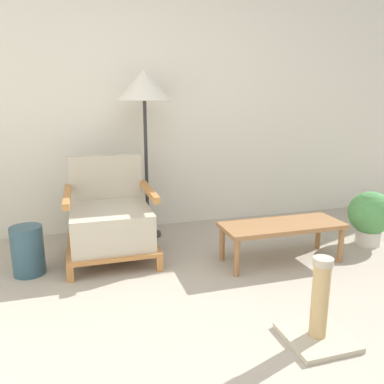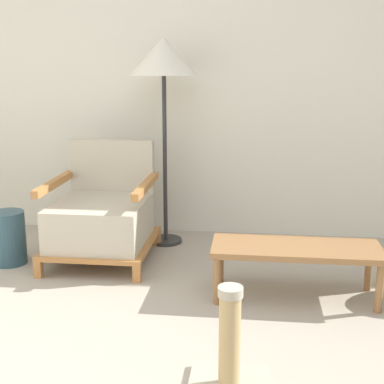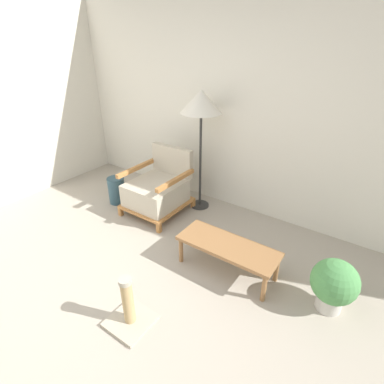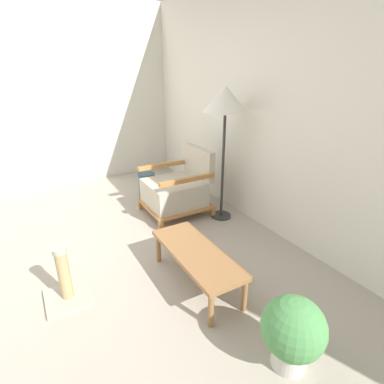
# 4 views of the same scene
# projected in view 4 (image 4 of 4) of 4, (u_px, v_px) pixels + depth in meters

# --- Properties ---
(ground_plane) EXTENTS (14.00, 14.00, 0.00)m
(ground_plane) POSITION_uv_depth(u_px,v_px,m) (35.00, 288.00, 2.53)
(ground_plane) COLOR #A89E8E
(wall_back) EXTENTS (8.00, 0.06, 2.70)m
(wall_back) POSITION_uv_depth(u_px,v_px,m) (268.00, 107.00, 3.15)
(wall_back) COLOR silver
(wall_back) RESTS_ON ground_plane
(wall_left) EXTENTS (0.06, 8.00, 2.70)m
(wall_left) POSITION_uv_depth(u_px,v_px,m) (41.00, 97.00, 4.32)
(wall_left) COLOR silver
(wall_left) RESTS_ON ground_plane
(armchair) EXTENTS (0.71, 0.76, 0.82)m
(armchair) POSITION_uv_depth(u_px,v_px,m) (177.00, 189.00, 3.76)
(armchair) COLOR #B2753D
(armchair) RESTS_ON ground_plane
(floor_lamp) EXTENTS (0.50, 0.50, 1.55)m
(floor_lamp) POSITION_uv_depth(u_px,v_px,m) (226.00, 103.00, 3.25)
(floor_lamp) COLOR #2D2D2D
(floor_lamp) RESTS_ON ground_plane
(coffee_table) EXTENTS (0.99, 0.38, 0.32)m
(coffee_table) POSITION_uv_depth(u_px,v_px,m) (197.00, 255.00, 2.50)
(coffee_table) COLOR olive
(coffee_table) RESTS_ON ground_plane
(vase) EXTENTS (0.23, 0.23, 0.37)m
(vase) POSITION_uv_depth(u_px,v_px,m) (147.00, 186.00, 4.24)
(vase) COLOR #2D4C5B
(vase) RESTS_ON ground_plane
(potted_plant) EXTENTS (0.39, 0.39, 0.49)m
(potted_plant) POSITION_uv_depth(u_px,v_px,m) (293.00, 331.00, 1.78)
(potted_plant) COLOR beige
(potted_plant) RESTS_ON ground_plane
(scratching_post) EXTENTS (0.35, 0.35, 0.48)m
(scratching_post) POSITION_uv_depth(u_px,v_px,m) (66.00, 285.00, 2.36)
(scratching_post) COLOR #B2A893
(scratching_post) RESTS_ON ground_plane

